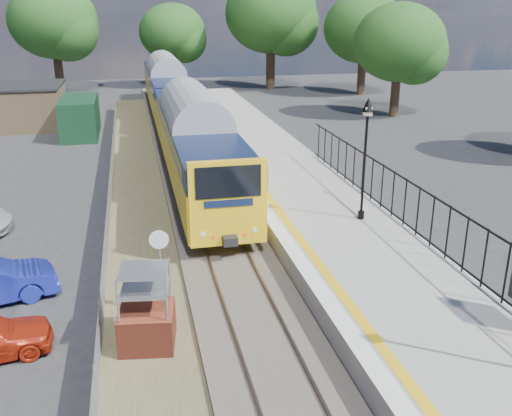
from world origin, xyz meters
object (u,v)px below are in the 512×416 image
object	(u,v)px
brick_plinth	(146,309)
speed_sign	(160,259)
train	(177,104)
victorian_lamp_north	(367,131)

from	to	relation	value
brick_plinth	speed_sign	bearing A→B (deg)	71.01
train	victorian_lamp_north	bearing A→B (deg)	-74.72
victorian_lamp_north	speed_sign	size ratio (longest dim) A/B	1.68
victorian_lamp_north	train	bearing A→B (deg)	105.28
train	speed_sign	distance (m)	23.73
train	brick_plinth	size ratio (longest dim) A/B	17.85
speed_sign	brick_plinth	bearing A→B (deg)	-104.71
victorian_lamp_north	speed_sign	distance (m)	9.19
victorian_lamp_north	speed_sign	xyz separation A→B (m)	(-7.80, -4.20, -2.45)
victorian_lamp_north	brick_plinth	xyz separation A→B (m)	(-8.29, -5.62, -3.20)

